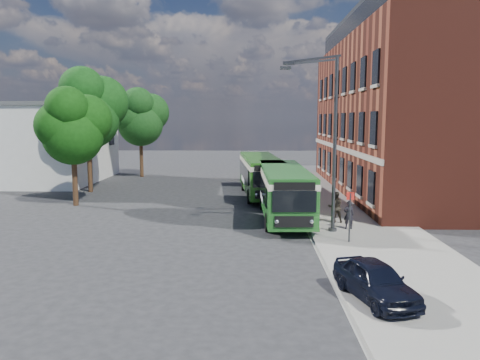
{
  "coord_description": "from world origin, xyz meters",
  "views": [
    {
      "loc": [
        1.0,
        -25.84,
        5.97
      ],
      "look_at": [
        0.27,
        2.5,
        2.2
      ],
      "focal_mm": 35.0,
      "sensor_mm": 36.0,
      "label": 1
    }
  ],
  "objects_px": {
    "street_lamp": "(328,141)",
    "bus_rear": "(261,172)",
    "parked_car": "(375,280)",
    "bus_front": "(284,188)"
  },
  "relations": [
    {
      "from": "parked_car",
      "to": "bus_front",
      "type": "bearing_deg",
      "value": 83.15
    },
    {
      "from": "bus_front",
      "to": "parked_car",
      "type": "bearing_deg",
      "value": -81.1
    },
    {
      "from": "street_lamp",
      "to": "bus_front",
      "type": "relative_size",
      "value": 0.82
    },
    {
      "from": "street_lamp",
      "to": "bus_rear",
      "type": "distance_m",
      "value": 12.76
    },
    {
      "from": "bus_front",
      "to": "parked_car",
      "type": "relative_size",
      "value": 2.93
    },
    {
      "from": "bus_front",
      "to": "bus_rear",
      "type": "xyz_separation_m",
      "value": [
        -1.24,
        8.11,
        -0.0
      ]
    },
    {
      "from": "street_lamp",
      "to": "bus_rear",
      "type": "bearing_deg",
      "value": 104.76
    },
    {
      "from": "bus_rear",
      "to": "parked_car",
      "type": "relative_size",
      "value": 2.95
    },
    {
      "from": "bus_front",
      "to": "street_lamp",
      "type": "bearing_deg",
      "value": -63.72
    },
    {
      "from": "bus_front",
      "to": "parked_car",
      "type": "distance_m",
      "value": 13.36
    }
  ]
}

